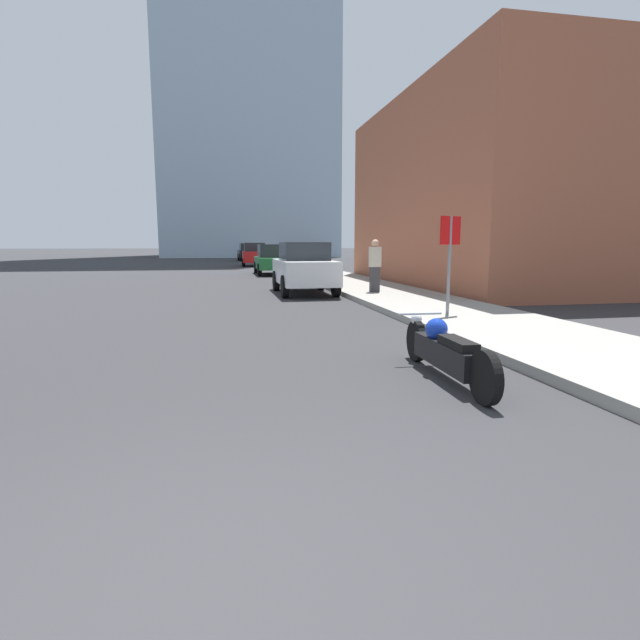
{
  "coord_description": "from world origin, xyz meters",
  "views": [
    {
      "loc": [
        0.12,
        -2.13,
        1.66
      ],
      "look_at": [
        1.46,
        4.64,
        0.6
      ],
      "focal_mm": 28.0,
      "sensor_mm": 36.0,
      "label": 1
    }
  ],
  "objects_px": {
    "parked_car_red": "(254,255)",
    "pedestrian": "(375,265)",
    "parked_car_white": "(304,268)",
    "motorcycle": "(445,351)",
    "stop_sign": "(450,248)",
    "parked_car_green": "(272,260)",
    "parked_car_black": "(248,252)"
  },
  "relations": [
    {
      "from": "motorcycle",
      "to": "parked_car_white",
      "type": "bearing_deg",
      "value": 91.38
    },
    {
      "from": "stop_sign",
      "to": "motorcycle",
      "type": "bearing_deg",
      "value": -115.79
    },
    {
      "from": "pedestrian",
      "to": "parked_car_black",
      "type": "bearing_deg",
      "value": 93.4
    },
    {
      "from": "parked_car_white",
      "to": "parked_car_red",
      "type": "bearing_deg",
      "value": 90.58
    },
    {
      "from": "parked_car_white",
      "to": "parked_car_red",
      "type": "distance_m",
      "value": 21.84
    },
    {
      "from": "motorcycle",
      "to": "pedestrian",
      "type": "relative_size",
      "value": 1.57
    },
    {
      "from": "motorcycle",
      "to": "stop_sign",
      "type": "bearing_deg",
      "value": 65.82
    },
    {
      "from": "stop_sign",
      "to": "pedestrian",
      "type": "height_order",
      "value": "stop_sign"
    },
    {
      "from": "parked_car_white",
      "to": "parked_car_green",
      "type": "distance_m",
      "value": 10.85
    },
    {
      "from": "parked_car_black",
      "to": "pedestrian",
      "type": "bearing_deg",
      "value": -88.25
    },
    {
      "from": "motorcycle",
      "to": "parked_car_white",
      "type": "height_order",
      "value": "parked_car_white"
    },
    {
      "from": "parked_car_red",
      "to": "pedestrian",
      "type": "height_order",
      "value": "pedestrian"
    },
    {
      "from": "motorcycle",
      "to": "parked_car_red",
      "type": "xyz_separation_m",
      "value": [
        -0.18,
        32.79,
        0.51
      ]
    },
    {
      "from": "parked_car_green",
      "to": "stop_sign",
      "type": "bearing_deg",
      "value": -83.11
    },
    {
      "from": "stop_sign",
      "to": "parked_car_green",
      "type": "bearing_deg",
      "value": 96.93
    },
    {
      "from": "parked_car_white",
      "to": "stop_sign",
      "type": "xyz_separation_m",
      "value": [
        2.11,
        -6.49,
        0.71
      ]
    },
    {
      "from": "stop_sign",
      "to": "parked_car_white",
      "type": "bearing_deg",
      "value": 107.97
    },
    {
      "from": "stop_sign",
      "to": "pedestrian",
      "type": "distance_m",
      "value": 5.18
    },
    {
      "from": "parked_car_green",
      "to": "parked_car_black",
      "type": "relative_size",
      "value": 0.96
    },
    {
      "from": "parked_car_red",
      "to": "stop_sign",
      "type": "xyz_separation_m",
      "value": [
        2.33,
        -28.34,
        0.72
      ]
    },
    {
      "from": "pedestrian",
      "to": "parked_car_red",
      "type": "bearing_deg",
      "value": 95.61
    },
    {
      "from": "parked_car_white",
      "to": "parked_car_red",
      "type": "height_order",
      "value": "parked_car_red"
    },
    {
      "from": "parked_car_green",
      "to": "stop_sign",
      "type": "height_order",
      "value": "stop_sign"
    },
    {
      "from": "stop_sign",
      "to": "pedestrian",
      "type": "relative_size",
      "value": 1.27
    },
    {
      "from": "parked_car_red",
      "to": "parked_car_green",
      "type": "bearing_deg",
      "value": -87.57
    },
    {
      "from": "stop_sign",
      "to": "parked_car_red",
      "type": "bearing_deg",
      "value": 94.7
    },
    {
      "from": "parked_car_black",
      "to": "pedestrian",
      "type": "distance_m",
      "value": 35.22
    },
    {
      "from": "pedestrian",
      "to": "stop_sign",
      "type": "bearing_deg",
      "value": -89.4
    },
    {
      "from": "motorcycle",
      "to": "parked_car_red",
      "type": "distance_m",
      "value": 32.79
    },
    {
      "from": "motorcycle",
      "to": "parked_car_black",
      "type": "relative_size",
      "value": 0.58
    },
    {
      "from": "parked_car_white",
      "to": "parked_car_green",
      "type": "relative_size",
      "value": 0.93
    },
    {
      "from": "parked_car_white",
      "to": "pedestrian",
      "type": "height_order",
      "value": "pedestrian"
    }
  ]
}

